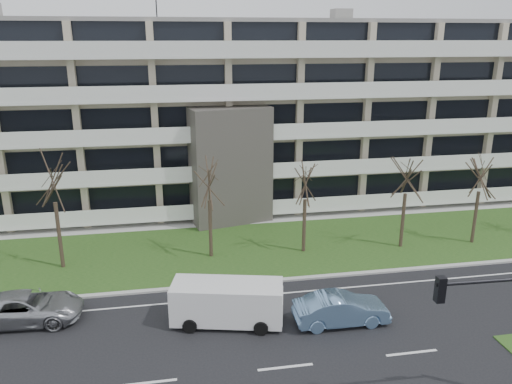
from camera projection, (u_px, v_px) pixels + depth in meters
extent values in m
plane|color=black|center=(285.00, 367.00, 22.06)|extent=(160.00, 160.00, 0.00)
cube|color=#1D4617|center=(242.00, 249.00, 34.27)|extent=(90.00, 10.00, 0.06)
cube|color=#B2B2AD|center=(254.00, 282.00, 29.56)|extent=(90.00, 0.35, 0.12)
cube|color=#B2B2AD|center=(232.00, 221.00, 39.43)|extent=(90.00, 2.00, 0.08)
cube|color=white|center=(259.00, 295.00, 28.17)|extent=(90.00, 0.12, 0.01)
cube|color=beige|center=(220.00, 114.00, 43.78)|extent=(60.00, 12.00, 15.00)
cube|color=gray|center=(218.00, 22.00, 41.50)|extent=(60.50, 12.50, 0.30)
cube|color=#4C4742|center=(231.00, 166.00, 38.10)|extent=(6.39, 3.69, 9.00)
cube|color=black|center=(232.00, 198.00, 38.66)|extent=(4.92, 1.19, 3.50)
cube|color=black|center=(230.00, 192.00, 39.74)|extent=(58.00, 0.10, 1.80)
cube|color=white|center=(231.00, 213.00, 39.55)|extent=(58.00, 1.40, 0.22)
cube|color=white|center=(232.00, 208.00, 38.76)|extent=(58.00, 0.08, 1.00)
cube|color=black|center=(229.00, 156.00, 38.84)|extent=(58.00, 0.10, 1.80)
cube|color=white|center=(230.00, 177.00, 38.65)|extent=(58.00, 1.40, 0.22)
cube|color=white|center=(231.00, 171.00, 37.86)|extent=(58.00, 0.08, 1.00)
cube|color=black|center=(228.00, 117.00, 37.95)|extent=(58.00, 0.10, 1.80)
cube|color=white|center=(230.00, 138.00, 37.76)|extent=(58.00, 1.40, 0.22)
cube|color=white|center=(231.00, 132.00, 36.97)|extent=(58.00, 0.08, 1.00)
cube|color=black|center=(228.00, 77.00, 37.05)|extent=(58.00, 0.10, 1.80)
cube|color=white|center=(229.00, 98.00, 36.86)|extent=(58.00, 1.40, 0.22)
cube|color=white|center=(230.00, 91.00, 36.07)|extent=(58.00, 0.08, 1.00)
cube|color=black|center=(227.00, 35.00, 36.15)|extent=(58.00, 0.10, 1.80)
cube|color=white|center=(229.00, 56.00, 35.96)|extent=(58.00, 1.40, 0.22)
cube|color=white|center=(230.00, 48.00, 35.17)|extent=(58.00, 0.08, 1.00)
imported|color=#A9AAB0|center=(26.00, 308.00, 25.42)|extent=(5.70, 2.87, 1.55)
imported|color=#739BC7|center=(341.00, 309.00, 25.24)|extent=(4.82, 1.72, 1.58)
cube|color=white|center=(227.00, 301.00, 25.19)|extent=(5.89, 3.29, 1.96)
cube|color=black|center=(227.00, 291.00, 25.03)|extent=(5.46, 3.04, 0.72)
cube|color=white|center=(279.00, 306.00, 25.10)|extent=(0.80, 1.99, 1.24)
cylinder|color=black|center=(190.00, 326.00, 24.55)|extent=(0.76, 0.42, 0.72)
cylinder|color=black|center=(197.00, 304.00, 26.52)|extent=(0.76, 0.42, 0.72)
cylinder|color=black|center=(261.00, 328.00, 24.36)|extent=(0.76, 0.42, 0.72)
cylinder|color=black|center=(263.00, 306.00, 26.33)|extent=(0.76, 0.42, 0.72)
cylinder|color=black|center=(501.00, 280.00, 17.93)|extent=(5.03, 0.32, 0.14)
cube|color=black|center=(440.00, 289.00, 17.68)|extent=(0.32, 0.32, 0.97)
sphere|color=red|center=(441.00, 282.00, 17.59)|extent=(0.19, 0.19, 0.19)
sphere|color=orange|center=(440.00, 289.00, 17.68)|extent=(0.19, 0.19, 0.19)
sphere|color=green|center=(439.00, 297.00, 17.77)|extent=(0.19, 0.19, 0.19)
cylinder|color=#382B21|center=(59.00, 236.00, 30.92)|extent=(0.24, 0.24, 4.35)
cylinder|color=#382B21|center=(210.00, 229.00, 32.56)|extent=(0.24, 0.24, 3.95)
cylinder|color=#382B21|center=(304.00, 226.00, 33.35)|extent=(0.24, 0.24, 3.74)
cylinder|color=#382B21|center=(403.00, 221.00, 34.09)|extent=(0.24, 0.24, 3.88)
cylinder|color=#382B21|center=(475.00, 218.00, 34.79)|extent=(0.24, 0.24, 3.80)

